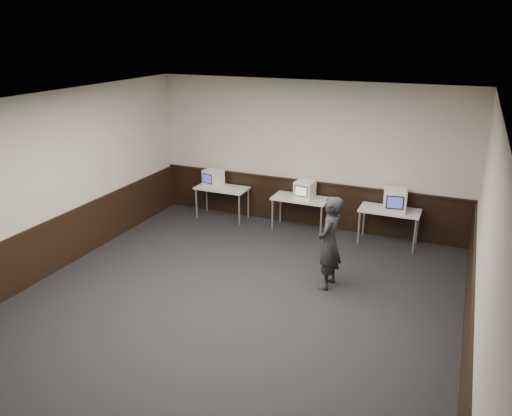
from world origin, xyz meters
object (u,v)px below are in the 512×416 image
Objects in this scene: desk_right at (390,213)px; emac_right at (395,200)px; person at (329,243)px; emac_center at (305,190)px; desk_center at (300,201)px; desk_left at (222,190)px; emac_left at (213,178)px.

desk_right is 2.26× the size of emac_right.
emac_center is at bearing -147.69° from person.
desk_center is at bearing 180.00° from desk_right.
person is at bearing -116.34° from emac_right.
desk_left is 1.90m from desk_center.
desk_left is 1.00× the size of desk_right.
person is (1.25, -2.24, 0.14)m from desk_center.
desk_center is 2.73× the size of emac_center.
emac_right reaches higher than emac_left.
person reaches higher than desk_right.
emac_center is 0.83× the size of emac_right.
desk_center is at bearing -173.33° from emac_center.
desk_left is at bearing -175.23° from emac_center.
emac_left is at bearing 169.40° from desk_left.
desk_center is at bearing 15.35° from emac_left.
emac_center reaches higher than desk_right.
desk_center is 1.90m from desk_right.
desk_left is 2.47× the size of emac_left.
emac_left is at bearing 178.78° from desk_center.
desk_center is (1.90, 0.00, 0.00)m from desk_left.
desk_left is 2.01m from emac_center.
person reaches higher than emac_center.
emac_center is at bearing 1.98° from desk_center.
desk_right is at bearing 15.92° from emac_left.
emac_left is (-0.24, 0.05, 0.26)m from desk_left.
desk_right is 0.74× the size of person.
emac_right is (1.98, -0.02, 0.29)m from desk_center.
person is (-0.73, -2.22, -0.16)m from emac_right.
desk_left is at bearing 5.96° from emac_left.
desk_left is 0.36m from emac_left.
desk_left is 2.73× the size of emac_center.
emac_right is (4.13, -0.07, 0.04)m from emac_left.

